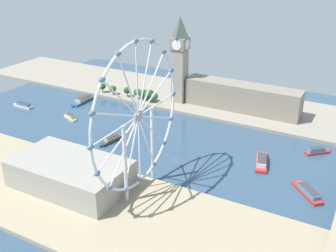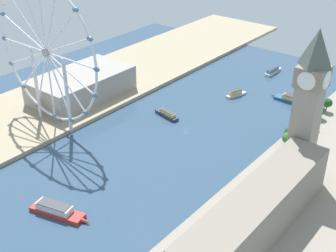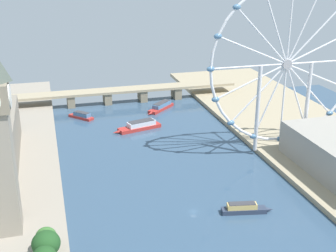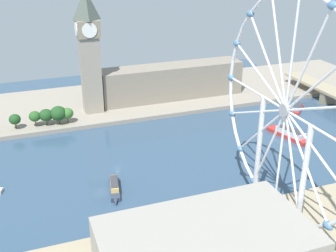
# 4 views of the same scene
# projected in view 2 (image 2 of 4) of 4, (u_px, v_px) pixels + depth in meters

# --- Properties ---
(ground_plane) EXTENTS (381.21, 381.21, 0.00)m
(ground_plane) POSITION_uv_depth(u_px,v_px,m) (186.00, 130.00, 328.16)
(ground_plane) COLOR #334C66
(riverbank_left) EXTENTS (90.00, 520.00, 3.00)m
(riverbank_left) POSITION_uv_depth(u_px,v_px,m) (329.00, 183.00, 269.48)
(riverbank_left) COLOR gray
(riverbank_left) RESTS_ON ground_plane
(riverbank_right) EXTENTS (90.00, 520.00, 3.00)m
(riverbank_right) POSITION_uv_depth(u_px,v_px,m) (85.00, 90.00, 385.39)
(riverbank_right) COLOR tan
(riverbank_right) RESTS_ON ground_plane
(clock_tower) EXTENTS (16.51, 16.51, 88.48)m
(clock_tower) POSITION_uv_depth(u_px,v_px,m) (308.00, 103.00, 255.28)
(clock_tower) COLOR gray
(clock_tower) RESTS_ON riverbank_left
(parliament_block) EXTENTS (22.00, 115.95, 26.81)m
(parliament_block) POSITION_uv_depth(u_px,v_px,m) (257.00, 214.00, 221.53)
(parliament_block) COLOR gray
(parliament_block) RESTS_ON riverbank_left
(tree_row_embankment) EXTENTS (11.35, 74.65, 12.97)m
(tree_row_embankment) POSITION_uv_depth(u_px,v_px,m) (303.00, 126.00, 312.01)
(tree_row_embankment) COLOR #513823
(tree_row_embankment) RESTS_ON riverbank_left
(ferris_wheel) EXTENTS (100.97, 3.20, 103.43)m
(ferris_wheel) POSITION_uv_depth(u_px,v_px,m) (46.00, 54.00, 304.85)
(ferris_wheel) COLOR silver
(ferris_wheel) RESTS_ON riverbank_right
(riverside_hall) EXTENTS (45.50, 79.88, 19.40)m
(riverside_hall) POSITION_uv_depth(u_px,v_px,m) (82.00, 85.00, 366.70)
(riverside_hall) COLOR gray
(riverside_hall) RESTS_ON riverbank_right
(tour_boat_0) EXTENTS (5.45, 26.84, 5.40)m
(tour_boat_0) POSITION_uv_depth(u_px,v_px,m) (273.00, 71.00, 420.61)
(tour_boat_0) COLOR beige
(tour_boat_0) RESTS_ON ground_plane
(tour_boat_2) EXTENTS (10.12, 21.06, 5.54)m
(tour_boat_2) POSITION_uv_depth(u_px,v_px,m) (236.00, 94.00, 376.99)
(tour_boat_2) COLOR beige
(tour_boat_2) RESTS_ON ground_plane
(tour_boat_4) EXTENTS (25.74, 8.76, 5.27)m
(tour_boat_4) POSITION_uv_depth(u_px,v_px,m) (166.00, 114.00, 345.09)
(tour_boat_4) COLOR #2D384C
(tour_boat_4) RESTS_ON ground_plane
(tour_boat_5) EXTENTS (36.77, 16.09, 6.28)m
(tour_boat_5) POSITION_uv_depth(u_px,v_px,m) (57.00, 210.00, 245.54)
(tour_boat_5) COLOR #B22D28
(tour_boat_5) RESTS_ON ground_plane
(tour_boat_6) EXTENTS (35.15, 8.14, 5.80)m
(tour_boat_6) POSITION_uv_depth(u_px,v_px,m) (293.00, 100.00, 366.41)
(tour_boat_6) COLOR #235684
(tour_boat_6) RESTS_ON ground_plane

